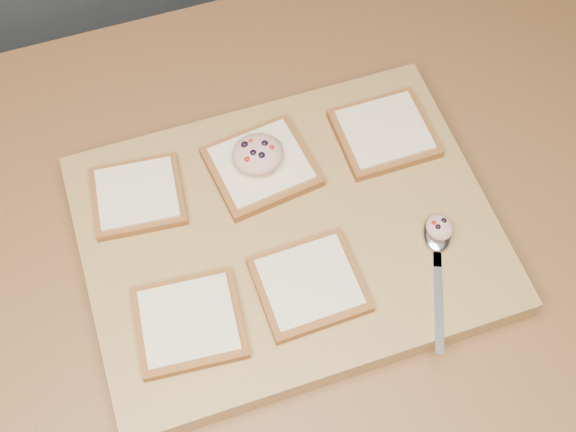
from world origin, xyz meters
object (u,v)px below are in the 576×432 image
cutting_board (288,235)px  spoon (437,243)px  bread_far_center (261,166)px  tuna_salad_dollop (258,154)px

cutting_board → spoon: bearing=-25.8°
bread_far_center → spoon: bearing=-45.0°
bread_far_center → tuna_salad_dollop: 0.02m
cutting_board → spoon: spoon is taller
tuna_salad_dollop → spoon: tuna_salad_dollop is taller
cutting_board → bread_far_center: bread_far_center is taller
cutting_board → tuna_salad_dollop: (-0.01, 0.09, 0.05)m
cutting_board → bread_far_center: bearing=93.6°
tuna_salad_dollop → spoon: size_ratio=0.37×
tuna_salad_dollop → spoon: (0.17, -0.17, -0.03)m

